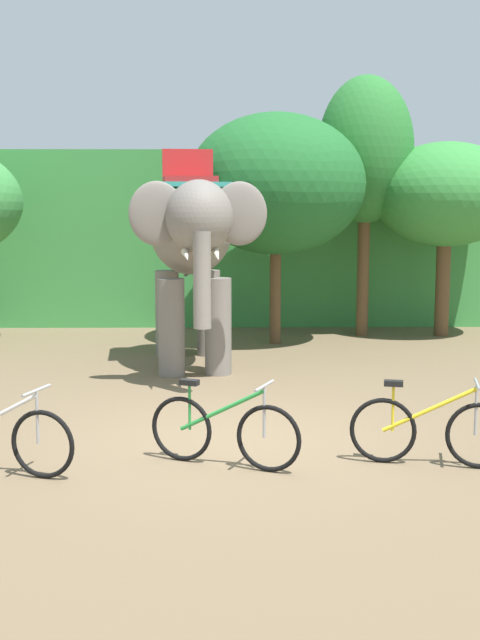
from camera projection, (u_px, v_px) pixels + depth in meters
ground_plane at (234, 440)px, 9.44m from camera, size 80.00×80.00×0.00m
foliage_hedge at (231, 236)px, 21.35m from camera, size 36.00×6.00×4.08m
tree_right at (276, 184)px, 16.00m from camera, size 3.58×3.58×4.63m
tree_far_left at (366, 151)px, 16.94m from camera, size 2.03×2.03×5.52m
tree_center at (446, 195)px, 17.02m from camera, size 3.13×3.13×4.15m
elephant at (192, 240)px, 13.51m from camera, size 2.11×4.22×3.78m
bike_green at (224, 431)px, 8.44m from camera, size 1.60×0.77×0.92m
bike_yellow at (430, 430)px, 8.46m from camera, size 1.68×0.57×0.92m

